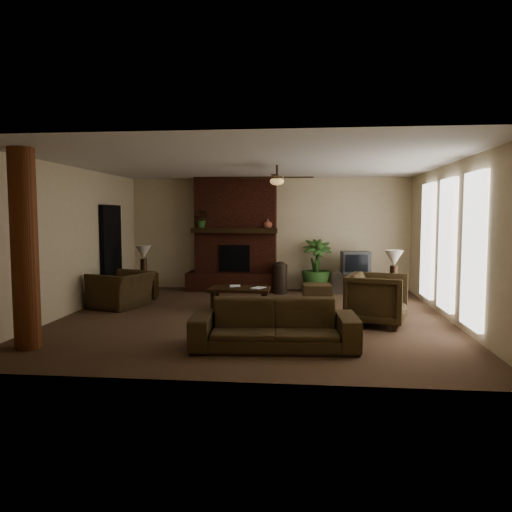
# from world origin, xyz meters

# --- Properties ---
(room_shell) EXTENTS (7.00, 7.00, 7.00)m
(room_shell) POSITION_xyz_m (0.00, 0.00, 1.40)
(room_shell) COLOR brown
(room_shell) RESTS_ON ground
(fireplace) EXTENTS (2.40, 0.70, 2.80)m
(fireplace) POSITION_xyz_m (-0.80, 3.22, 1.16)
(fireplace) COLOR #471D12
(fireplace) RESTS_ON ground
(windows) EXTENTS (0.08, 3.65, 2.35)m
(windows) POSITION_xyz_m (3.45, 0.20, 1.35)
(windows) COLOR white
(windows) RESTS_ON ground
(log_column) EXTENTS (0.36, 0.36, 2.80)m
(log_column) POSITION_xyz_m (-2.95, -2.40, 1.40)
(log_column) COLOR brown
(log_column) RESTS_ON ground
(doorway) EXTENTS (0.10, 1.00, 2.10)m
(doorway) POSITION_xyz_m (-3.44, 1.80, 1.05)
(doorway) COLOR black
(doorway) RESTS_ON ground
(ceiling_fan) EXTENTS (1.35, 1.35, 0.37)m
(ceiling_fan) POSITION_xyz_m (0.40, 0.30, 2.53)
(ceiling_fan) COLOR #2F1F15
(ceiling_fan) RESTS_ON ceiling
(sofa) EXTENTS (2.37, 0.84, 0.91)m
(sofa) POSITION_xyz_m (0.51, -2.03, 0.45)
(sofa) COLOR #40311B
(sofa) RESTS_ON ground
(armchair_left) EXTENTS (1.02, 1.27, 0.96)m
(armchair_left) POSITION_xyz_m (-2.79, 0.71, 0.48)
(armchair_left) COLOR #40311B
(armchair_left) RESTS_ON ground
(armchair_right) EXTENTS (1.12, 1.16, 0.97)m
(armchair_right) POSITION_xyz_m (2.16, -0.39, 0.49)
(armchair_right) COLOR #40311B
(armchair_right) RESTS_ON ground
(coffee_table) EXTENTS (1.20, 0.70, 0.43)m
(coffee_table) POSITION_xyz_m (-0.37, 0.79, 0.37)
(coffee_table) COLOR black
(coffee_table) RESTS_ON ground
(ottoman) EXTENTS (0.62, 0.62, 0.40)m
(ottoman) POSITION_xyz_m (1.19, 1.62, 0.20)
(ottoman) COLOR #40311B
(ottoman) RESTS_ON ground
(tv_stand) EXTENTS (0.97, 0.77, 0.50)m
(tv_stand) POSITION_xyz_m (2.06, 2.92, 0.25)
(tv_stand) COLOR #ACACAE
(tv_stand) RESTS_ON ground
(tv) EXTENTS (0.69, 0.58, 0.52)m
(tv) POSITION_xyz_m (2.11, 2.87, 0.76)
(tv) COLOR #39393B
(tv) RESTS_ON tv_stand
(floor_vase) EXTENTS (0.34, 0.34, 0.77)m
(floor_vase) POSITION_xyz_m (0.34, 2.78, 0.43)
(floor_vase) COLOR black
(floor_vase) RESTS_ON ground
(floor_plant) EXTENTS (0.97, 1.41, 0.72)m
(floor_plant) POSITION_xyz_m (1.20, 3.07, 0.36)
(floor_plant) COLOR #2E5321
(floor_plant) RESTS_ON ground
(side_table_left) EXTENTS (0.55, 0.55, 0.55)m
(side_table_left) POSITION_xyz_m (-2.66, 1.82, 0.28)
(side_table_left) COLOR black
(side_table_left) RESTS_ON ground
(lamp_left) EXTENTS (0.44, 0.44, 0.65)m
(lamp_left) POSITION_xyz_m (-2.68, 1.77, 1.00)
(lamp_left) COLOR #2F1F15
(lamp_left) RESTS_ON side_table_left
(side_table_right) EXTENTS (0.61, 0.61, 0.55)m
(side_table_right) POSITION_xyz_m (2.63, 0.79, 0.28)
(side_table_right) COLOR black
(side_table_right) RESTS_ON ground
(lamp_right) EXTENTS (0.38, 0.38, 0.65)m
(lamp_right) POSITION_xyz_m (2.64, 0.81, 1.00)
(lamp_right) COLOR #2F1F15
(lamp_right) RESTS_ON side_table_right
(mantel_plant) EXTENTS (0.39, 0.43, 0.33)m
(mantel_plant) POSITION_xyz_m (-1.61, 3.03, 1.72)
(mantel_plant) COLOR #2E5321
(mantel_plant) RESTS_ON fireplace
(mantel_vase) EXTENTS (0.24, 0.25, 0.22)m
(mantel_vase) POSITION_xyz_m (0.02, 3.00, 1.67)
(mantel_vase) COLOR #984F3C
(mantel_vase) RESTS_ON fireplace
(book_a) EXTENTS (0.22, 0.06, 0.29)m
(book_a) POSITION_xyz_m (-0.58, 0.84, 0.57)
(book_a) COLOR #999999
(book_a) RESTS_ON coffee_table
(book_b) EXTENTS (0.20, 0.12, 0.29)m
(book_b) POSITION_xyz_m (-0.08, 0.73, 0.58)
(book_b) COLOR #999999
(book_b) RESTS_ON coffee_table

